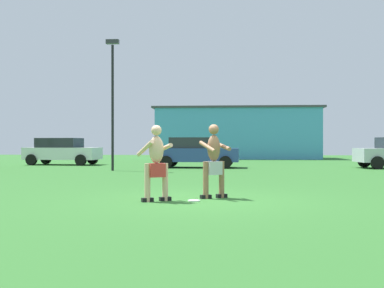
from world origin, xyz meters
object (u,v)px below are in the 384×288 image
object	(u,v)px
player_near	(156,161)
lamp_post	(113,91)
frisbee	(194,201)
car_blue_far_end	(196,152)
car_white_mid_lot	(62,151)
player_in_gray	(214,159)

from	to	relation	value
player_near	lamp_post	xyz separation A→B (m)	(-3.78, 11.49, 2.82)
frisbee	car_blue_far_end	xyz separation A→B (m)	(-0.89, 14.45, 0.81)
car_white_mid_lot	lamp_post	xyz separation A→B (m)	(4.41, -5.63, 2.89)
lamp_post	frisbee	bearing A→B (deg)	-67.96
player_near	frisbee	world-z (taller)	player_near
player_in_gray	car_white_mid_lot	distance (m)	18.95
player_in_gray	frisbee	bearing A→B (deg)	-125.28
player_near	player_in_gray	xyz separation A→B (m)	(1.26, 0.70, 0.02)
car_white_mid_lot	player_near	bearing A→B (deg)	-64.41
frisbee	car_white_mid_lot	xyz separation A→B (m)	(-9.03, 17.03, 0.81)
player_near	car_white_mid_lot	bearing A→B (deg)	115.59
car_blue_far_end	frisbee	bearing A→B (deg)	-86.47
lamp_post	player_in_gray	bearing A→B (deg)	-64.96
car_white_mid_lot	car_blue_far_end	distance (m)	8.54
lamp_post	car_blue_far_end	bearing A→B (deg)	39.33
frisbee	car_blue_far_end	bearing A→B (deg)	93.53
player_near	car_white_mid_lot	world-z (taller)	player_near
player_in_gray	player_near	bearing A→B (deg)	-151.09
player_near	lamp_post	size ratio (longest dim) A/B	0.28
player_in_gray	car_blue_far_end	size ratio (longest dim) A/B	0.40
frisbee	car_white_mid_lot	world-z (taller)	car_white_mid_lot
player_near	lamp_post	distance (m)	12.42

